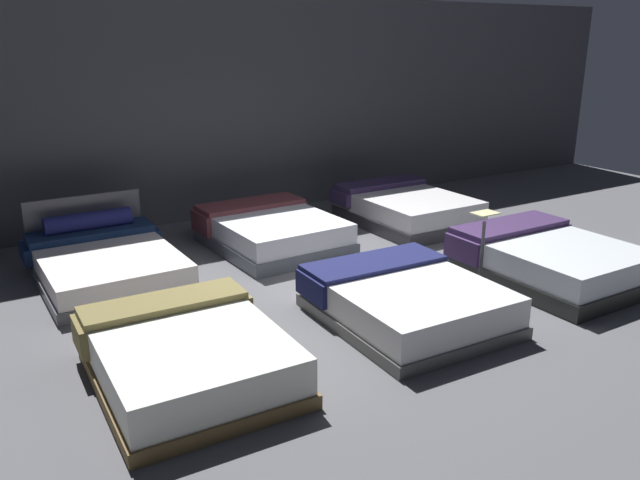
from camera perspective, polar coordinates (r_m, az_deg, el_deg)
name	(u,v)px	position (r m, az deg, el deg)	size (l,w,h in m)	color
ground_plane	(344,287)	(7.60, 2.15, -4.24)	(18.00, 18.00, 0.02)	#5B5B60
showroom_back_wall	(217,110)	(10.41, -9.33, 11.54)	(18.00, 0.06, 3.50)	#47474C
bed_0	(188,355)	(5.64, -11.81, -10.15)	(1.62, 1.95, 0.51)	brown
bed_1	(406,300)	(6.69, 7.76, -5.42)	(1.69, 1.97, 0.48)	#565652
bed_2	(549,260)	(8.22, 19.95, -1.68)	(1.71, 2.04, 0.55)	#242623
bed_3	(105,260)	(8.24, -18.85, -1.75)	(1.71, 2.18, 0.85)	#4D4D55
bed_4	(272,231)	(8.96, -4.38, 0.83)	(1.68, 2.04, 0.52)	#4F555E
bed_5	(406,208)	(10.17, 7.78, 2.84)	(1.69, 2.05, 0.56)	#312F34
price_sign	(481,265)	(7.39, 14.32, -2.20)	(0.28, 0.24, 1.00)	#3F3F44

